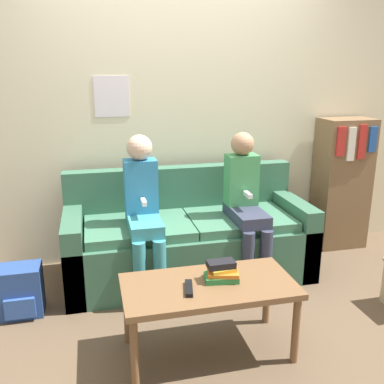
% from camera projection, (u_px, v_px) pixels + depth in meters
% --- Properties ---
extents(ground_plane, '(10.00, 10.00, 0.00)m').
position_uv_depth(ground_plane, '(204.00, 304.00, 3.05)').
color(ground_plane, brown).
extents(wall_back, '(8.00, 0.06, 2.60)m').
position_uv_depth(wall_back, '(175.00, 108.00, 3.61)').
color(wall_back, beige).
rests_on(wall_back, ground_plane).
extents(couch, '(1.91, 0.77, 0.84)m').
position_uv_depth(couch, '(188.00, 240.00, 3.44)').
color(couch, '#38664C').
rests_on(couch, ground_plane).
extents(coffee_table, '(0.98, 0.49, 0.44)m').
position_uv_depth(coffee_table, '(209.00, 292.00, 2.44)').
color(coffee_table, brown).
rests_on(coffee_table, ground_plane).
extents(person_left, '(0.24, 0.54, 1.16)m').
position_uv_depth(person_left, '(143.00, 206.00, 3.09)').
color(person_left, teal).
rests_on(person_left, ground_plane).
extents(person_right, '(0.24, 0.54, 1.16)m').
position_uv_depth(person_right, '(246.00, 200.00, 3.27)').
color(person_right, '#33384C').
rests_on(person_right, ground_plane).
extents(tv_remote, '(0.07, 0.17, 0.02)m').
position_uv_depth(tv_remote, '(189.00, 288.00, 2.35)').
color(tv_remote, black).
rests_on(tv_remote, coffee_table).
extents(book_stack, '(0.21, 0.17, 0.12)m').
position_uv_depth(book_stack, '(222.00, 272.00, 2.45)').
color(book_stack, '#2D8442').
rests_on(book_stack, coffee_table).
extents(bookshelf, '(0.45, 0.33, 1.19)m').
position_uv_depth(bookshelf, '(341.00, 183.00, 3.95)').
color(bookshelf, brown).
rests_on(bookshelf, ground_plane).
extents(backpack, '(0.28, 0.24, 0.35)m').
position_uv_depth(backpack, '(21.00, 291.00, 2.89)').
color(backpack, '#284789').
rests_on(backpack, ground_plane).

